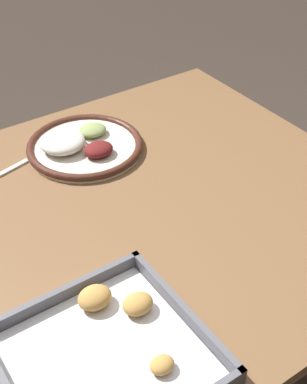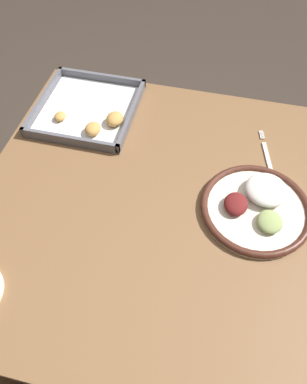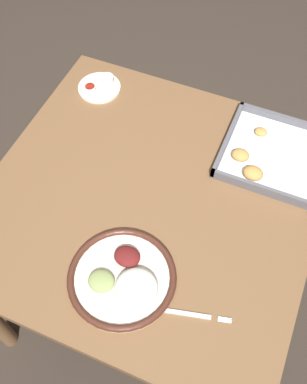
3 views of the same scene
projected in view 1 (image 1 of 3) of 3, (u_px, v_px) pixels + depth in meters
ground_plane at (156, 384)px, 1.66m from camera, size 8.00×8.00×0.00m
dining_table at (157, 237)px, 1.27m from camera, size 0.99×0.98×0.74m
dinner_plate at (83, 145)px, 1.36m from camera, size 0.30×0.30×0.05m
fork at (11, 169)px, 1.30m from camera, size 0.22×0.07×0.00m
baking_tray at (108, 349)px, 0.88m from camera, size 0.33×0.32×0.04m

